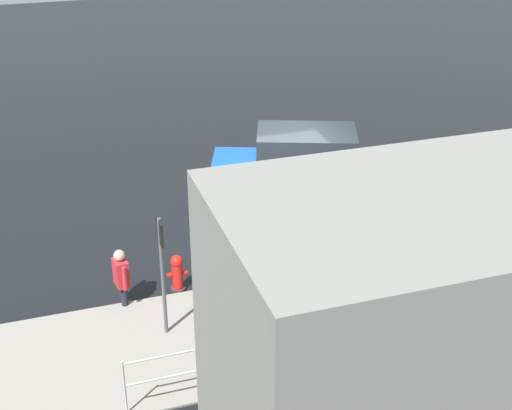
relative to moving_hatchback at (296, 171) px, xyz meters
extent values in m
plane|color=black|center=(0.36, 0.23, -1.03)|extent=(60.00, 60.00, 0.00)
cube|color=gray|center=(0.36, 4.43, -1.01)|extent=(24.00, 3.20, 0.04)
cube|color=blue|center=(0.08, -0.03, -0.23)|extent=(4.25, 2.94, 0.99)
cube|color=#1E232B|center=(-0.21, 0.08, 0.65)|extent=(2.71, 2.21, 0.77)
cylinder|color=black|center=(1.54, 0.20, -0.73)|extent=(0.64, 0.41, 0.60)
cylinder|color=black|center=(1.04, -1.14, -0.73)|extent=(0.64, 0.41, 0.60)
cylinder|color=black|center=(-0.88, 1.08, -0.73)|extent=(0.64, 0.41, 0.60)
cylinder|color=black|center=(-1.37, -0.26, -0.73)|extent=(0.64, 0.41, 0.60)
cylinder|color=black|center=(-5.36, 0.91, -0.73)|extent=(0.63, 0.30, 0.60)
cylinder|color=red|center=(3.57, 2.67, -0.72)|extent=(0.22, 0.22, 0.62)
sphere|color=red|center=(3.57, 2.67, -0.35)|extent=(0.26, 0.26, 0.26)
cylinder|color=red|center=(3.41, 2.67, -0.64)|extent=(0.10, 0.09, 0.09)
cylinder|color=red|center=(3.73, 2.67, -0.64)|extent=(0.10, 0.09, 0.09)
cylinder|color=#2D2D2D|center=(3.57, 2.67, -1.00)|extent=(0.31, 0.31, 0.06)
cube|color=#B2262D|center=(4.69, 2.83, -0.30)|extent=(0.29, 0.39, 0.55)
sphere|color=tan|center=(4.69, 2.83, 0.08)|extent=(0.22, 0.22, 0.22)
cylinder|color=#1E1E2D|center=(4.71, 2.75, -0.80)|extent=(0.13, 0.13, 0.45)
cylinder|color=#1E1E2D|center=(4.68, 2.92, -0.80)|extent=(0.13, 0.13, 0.45)
cylinder|color=#B2262D|center=(4.73, 2.60, -0.30)|extent=(0.09, 0.09, 0.50)
cylinder|color=#B2262D|center=(4.66, 3.07, -0.30)|extent=(0.09, 0.09, 0.50)
cylinder|color=#B7BABF|center=(-0.07, 5.92, -0.50)|extent=(0.04, 0.04, 1.05)
cylinder|color=#B7BABF|center=(2.52, 5.92, -0.50)|extent=(0.04, 0.04, 1.05)
cylinder|color=#B7BABF|center=(5.11, 5.92, -0.50)|extent=(0.04, 0.04, 1.05)
cylinder|color=#B7BABF|center=(-0.07, 5.92, -0.03)|extent=(10.37, 0.04, 0.04)
cylinder|color=#B7BABF|center=(-0.07, 5.92, -0.45)|extent=(10.37, 0.04, 0.04)
cylinder|color=#4C4C51|center=(4.09, 4.03, 0.17)|extent=(0.07, 0.07, 2.40)
cube|color=black|center=(4.09, 4.03, 1.12)|extent=(0.04, 0.44, 0.44)
cylinder|color=black|center=(0.93, -0.08, -1.02)|extent=(2.40, 2.40, 0.01)
camera|label=1|loc=(5.85, 14.74, 6.98)|focal=50.00mm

